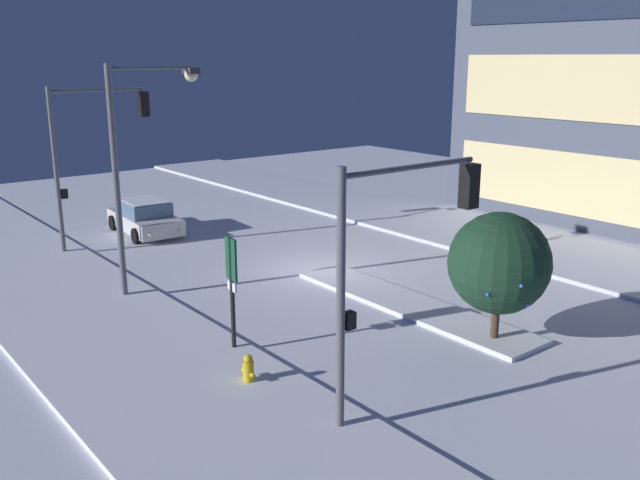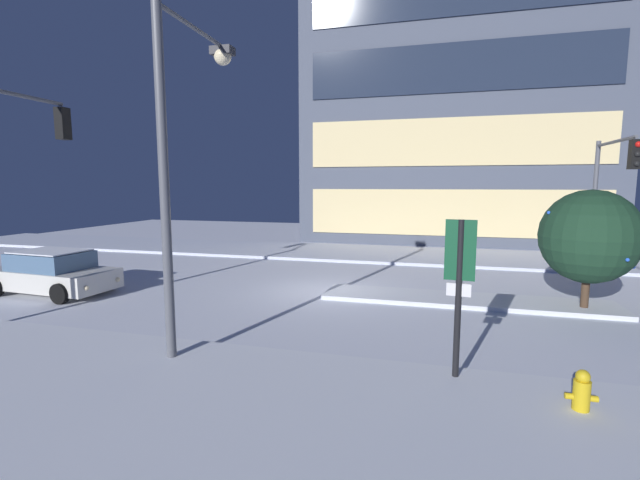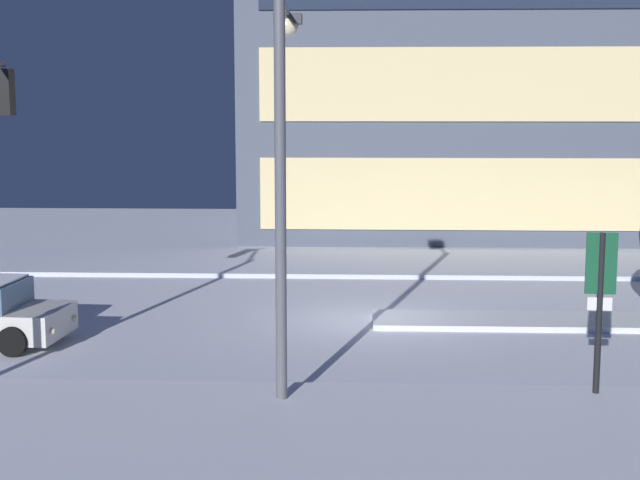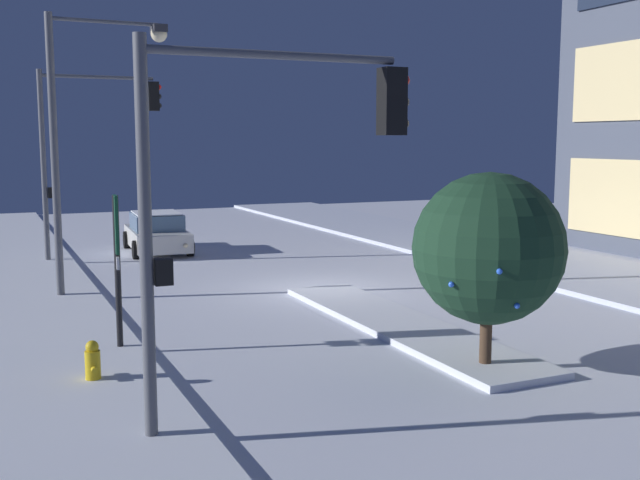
% 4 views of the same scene
% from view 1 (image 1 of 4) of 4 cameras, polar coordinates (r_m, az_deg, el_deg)
% --- Properties ---
extents(ground, '(52.00, 52.00, 0.00)m').
position_cam_1_polar(ground, '(24.94, 0.12, -2.59)').
color(ground, silver).
extents(curb_strip_near, '(52.00, 5.20, 0.14)m').
position_cam_1_polar(curb_strip_near, '(21.04, -18.14, -6.56)').
color(curb_strip_near, silver).
rests_on(curb_strip_near, ground).
extents(curb_strip_far, '(52.00, 5.20, 0.14)m').
position_cam_1_polar(curb_strip_far, '(30.66, 12.45, 0.54)').
color(curb_strip_far, silver).
rests_on(curb_strip_far, ground).
extents(median_strip, '(9.00, 1.80, 0.14)m').
position_cam_1_polar(median_strip, '(21.62, 7.41, -5.33)').
color(median_strip, silver).
rests_on(median_strip, ground).
extents(car_near, '(4.56, 2.36, 1.49)m').
position_cam_1_polar(car_near, '(31.05, -14.33, 1.82)').
color(car_near, silver).
rests_on(car_near, ground).
extents(traffic_light_corner_near_right, '(0.32, 4.11, 5.54)m').
position_cam_1_polar(traffic_light_corner_near_right, '(14.36, 6.68, -0.12)').
color(traffic_light_corner_near_right, '#565960').
rests_on(traffic_light_corner_near_right, ground).
extents(traffic_light_corner_near_left, '(0.32, 4.10, 6.47)m').
position_cam_1_polar(traffic_light_corner_near_left, '(28.47, -18.39, 7.91)').
color(traffic_light_corner_near_left, '#565960').
rests_on(traffic_light_corner_near_left, ground).
extents(street_lamp_arched, '(0.56, 3.10, 7.34)m').
position_cam_1_polar(street_lamp_arched, '(22.32, -14.70, 7.54)').
color(street_lamp_arched, '#565960').
rests_on(street_lamp_arched, ground).
extents(fire_hydrant, '(0.48, 0.26, 0.81)m').
position_cam_1_polar(fire_hydrant, '(16.48, -5.95, -10.77)').
color(fire_hydrant, gold).
rests_on(fire_hydrant, ground).
extents(parking_info_sign, '(0.55, 0.12, 3.11)m').
position_cam_1_polar(parking_info_sign, '(17.76, -7.33, -3.29)').
color(parking_info_sign, black).
rests_on(parking_info_sign, ground).
extents(decorated_tree_median, '(2.73, 2.73, 3.61)m').
position_cam_1_polar(decorated_tree_median, '(18.76, 14.64, -1.88)').
color(decorated_tree_median, '#473323').
rests_on(decorated_tree_median, ground).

